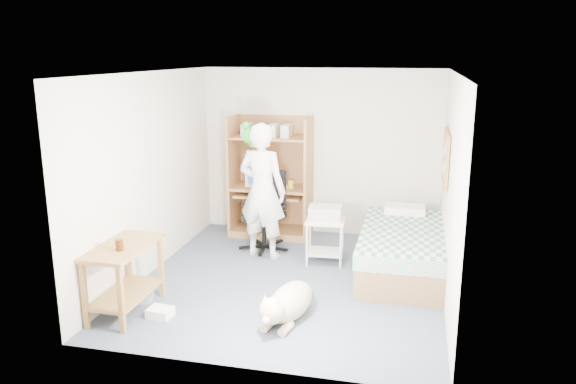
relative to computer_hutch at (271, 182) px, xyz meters
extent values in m
plane|color=#454E5D|center=(0.70, -1.74, -0.82)|extent=(4.00, 4.00, 0.00)
cube|color=silver|center=(0.70, 0.26, 0.43)|extent=(3.60, 0.02, 2.50)
cube|color=silver|center=(2.50, -1.74, 0.43)|extent=(0.02, 4.00, 2.50)
cube|color=silver|center=(-1.10, -1.74, 0.43)|extent=(0.02, 4.00, 2.50)
cube|color=white|center=(0.70, -1.74, 1.68)|extent=(3.60, 4.00, 0.02)
cube|color=olive|center=(-0.58, -0.04, 0.08)|extent=(0.04, 0.60, 1.80)
cube|color=olive|center=(0.58, -0.04, 0.08)|extent=(0.04, 0.60, 1.80)
cube|color=olive|center=(0.00, 0.25, 0.08)|extent=(1.20, 0.02, 1.80)
cube|color=olive|center=(0.00, -0.04, -0.08)|extent=(1.12, 0.60, 0.04)
cube|color=olive|center=(0.00, -0.12, -0.18)|extent=(1.00, 0.50, 0.03)
cube|color=olive|center=(0.00, -0.04, 0.68)|extent=(1.12, 0.55, 0.03)
cube|color=olive|center=(0.00, -0.04, -0.77)|extent=(1.12, 0.60, 0.10)
cube|color=brown|center=(2.00, -1.14, -0.64)|extent=(1.00, 2.00, 0.36)
cube|color=#2D7079|center=(2.00, -1.14, -0.36)|extent=(1.02, 2.02, 0.20)
cube|color=white|center=(2.00, -0.34, -0.22)|extent=(0.55, 0.35, 0.12)
cube|color=brown|center=(-0.85, -2.94, -0.09)|extent=(0.50, 1.00, 0.04)
cube|color=brown|center=(-1.05, -3.39, -0.47)|extent=(0.05, 0.05, 0.70)
cube|color=brown|center=(-0.65, -3.39, -0.47)|extent=(0.05, 0.05, 0.70)
cube|color=brown|center=(-1.05, -2.49, -0.47)|extent=(0.05, 0.05, 0.70)
cube|color=brown|center=(-0.65, -2.49, -0.47)|extent=(0.05, 0.05, 0.70)
cube|color=brown|center=(-0.85, -2.94, -0.62)|extent=(0.46, 0.92, 0.03)
cube|color=olive|center=(2.48, -0.84, 0.63)|extent=(0.03, 0.90, 0.60)
cube|color=brown|center=(2.47, -0.84, 0.94)|extent=(0.04, 0.94, 0.04)
cube|color=brown|center=(2.47, -0.84, 0.32)|extent=(0.04, 0.94, 0.04)
cylinder|color=black|center=(0.08, -0.71, -0.78)|extent=(0.62, 0.62, 0.06)
cylinder|color=black|center=(0.08, -0.71, -0.58)|extent=(0.06, 0.06, 0.42)
cube|color=black|center=(0.08, -0.71, -0.33)|extent=(0.57, 0.57, 0.08)
cube|color=black|center=(0.13, -0.48, 0.01)|extent=(0.44, 0.15, 0.57)
cube|color=black|center=(-0.17, -0.66, -0.18)|extent=(0.11, 0.31, 0.04)
cube|color=black|center=(0.33, -0.77, -0.18)|extent=(0.11, 0.31, 0.04)
imported|color=white|center=(0.13, -0.96, 0.10)|extent=(0.75, 0.57, 1.84)
ellipsoid|color=#179716|center=(-0.07, -0.94, 0.84)|extent=(0.13, 0.13, 0.22)
sphere|color=#179716|center=(-0.08, -0.98, 0.97)|extent=(0.09, 0.09, 0.09)
cone|color=#EA5214|center=(-0.09, -1.03, 0.97)|extent=(0.05, 0.05, 0.04)
cylinder|color=#179716|center=(-0.06, -0.89, 0.71)|extent=(0.06, 0.15, 0.13)
ellipsoid|color=tan|center=(0.90, -2.68, -0.64)|extent=(0.52, 0.85, 0.36)
sphere|color=tan|center=(0.82, -3.11, -0.56)|extent=(0.27, 0.27, 0.27)
cone|color=tan|center=(0.75, -3.12, -0.43)|extent=(0.08, 0.08, 0.10)
cone|color=tan|center=(0.88, -3.14, -0.43)|extent=(0.08, 0.08, 0.10)
ellipsoid|color=tan|center=(0.79, -3.22, -0.60)|extent=(0.12, 0.16, 0.09)
cylinder|color=tan|center=(0.99, -2.26, -0.71)|extent=(0.11, 0.26, 0.13)
cube|color=silver|center=(1.00, -1.03, -0.24)|extent=(0.53, 0.43, 0.04)
cube|color=silver|center=(1.00, -1.03, -0.67)|extent=(0.48, 0.39, 0.03)
cylinder|color=silver|center=(0.78, -1.20, -0.53)|extent=(0.03, 0.03, 0.58)
cylinder|color=silver|center=(1.22, -1.20, -0.53)|extent=(0.03, 0.03, 0.58)
cylinder|color=silver|center=(0.78, -0.86, -0.53)|extent=(0.03, 0.03, 0.58)
cylinder|color=silver|center=(1.22, -0.86, -0.53)|extent=(0.03, 0.03, 0.58)
cube|color=#A8A9A4|center=(1.00, -1.03, -0.13)|extent=(0.44, 0.35, 0.18)
cube|color=beige|center=(-0.18, 0.01, 0.14)|extent=(0.45, 0.46, 0.37)
cube|color=navy|center=(-0.15, -0.19, 0.14)|extent=(0.31, 0.06, 0.26)
cube|color=beige|center=(-0.05, -0.16, -0.15)|extent=(0.47, 0.22, 0.03)
cylinder|color=gold|center=(0.32, -0.09, 0.00)|extent=(0.08, 0.08, 0.12)
cylinder|color=#3B1B09|center=(-0.80, -3.08, -0.01)|extent=(0.08, 0.08, 0.12)
cube|color=white|center=(-0.44, -2.99, -0.77)|extent=(0.27, 0.22, 0.10)
cube|color=#AAAAA5|center=(-0.80, -2.65, -0.78)|extent=(0.23, 0.26, 0.08)
camera|label=1|loc=(2.10, -7.98, 1.91)|focal=35.00mm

